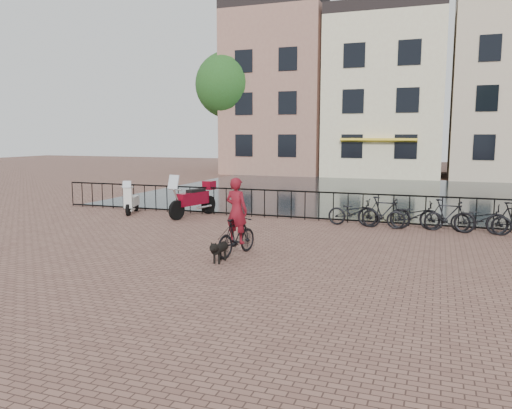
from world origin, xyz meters
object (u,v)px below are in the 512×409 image
(cyclist, at_px, (237,221))
(dog, at_px, (220,251))
(motorcycle, at_px, (193,195))
(scooter, at_px, (132,196))

(cyclist, bearing_deg, dog, 92.57)
(dog, xyz_separation_m, motorcycle, (-3.60, 5.66, 0.54))
(cyclist, bearing_deg, motorcycle, -40.54)
(cyclist, bearing_deg, scooter, -25.29)
(scooter, bearing_deg, dog, -61.39)
(motorcycle, bearing_deg, cyclist, -38.50)
(dog, bearing_deg, cyclist, 79.49)
(cyclist, height_order, motorcycle, cyclist)
(scooter, bearing_deg, cyclist, -56.80)
(motorcycle, bearing_deg, scooter, -163.42)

